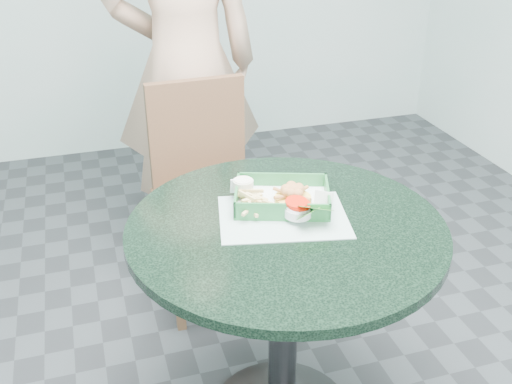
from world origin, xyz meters
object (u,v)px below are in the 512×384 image
object	(u,v)px
sauce_ramekin	(241,197)
diner_person	(183,20)
crab_sandwich	(294,197)
dining_chair	(204,180)
cafe_table	(285,278)
food_basket	(282,206)

from	to	relation	value
sauce_ramekin	diner_person	bearing A→B (deg)	87.48
crab_sandwich	sauce_ramekin	size ratio (longest dim) A/B	1.73
dining_chair	diner_person	size ratio (longest dim) A/B	0.42
diner_person	sauce_ramekin	world-z (taller)	diner_person
cafe_table	dining_chair	size ratio (longest dim) A/B	0.98
dining_chair	diner_person	world-z (taller)	diner_person
diner_person	crab_sandwich	distance (m)	1.13
diner_person	food_basket	xyz separation A→B (m)	(0.07, -1.07, -0.34)
dining_chair	food_basket	bearing A→B (deg)	-85.55
diner_person	sauce_ramekin	bearing A→B (deg)	89.20
cafe_table	diner_person	world-z (taller)	diner_person
food_basket	dining_chair	bearing A→B (deg)	97.17
food_basket	crab_sandwich	xyz separation A→B (m)	(0.03, -0.01, 0.03)
cafe_table	sauce_ramekin	distance (m)	0.28
cafe_table	dining_chair	distance (m)	0.81
dining_chair	diner_person	xyz separation A→B (m)	(0.02, 0.37, 0.57)
cafe_table	food_basket	distance (m)	0.22
crab_sandwich	sauce_ramekin	xyz separation A→B (m)	(-0.15, 0.04, 0.00)
diner_person	food_basket	world-z (taller)	diner_person
dining_chair	diner_person	bearing A→B (deg)	84.57
cafe_table	food_basket	xyz separation A→B (m)	(0.02, 0.11, 0.19)
food_basket	sauce_ramekin	bearing A→B (deg)	165.01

